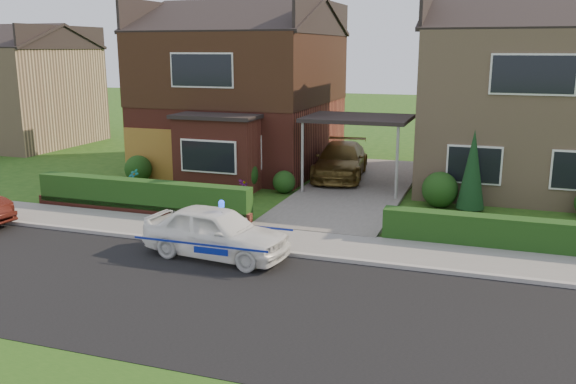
% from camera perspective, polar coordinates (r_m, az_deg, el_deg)
% --- Properties ---
extents(ground, '(120.00, 120.00, 0.00)m').
position_cam_1_polar(ground, '(13.10, -4.36, -10.18)').
color(ground, '#1E4813').
rests_on(ground, ground).
extents(road, '(60.00, 6.00, 0.02)m').
position_cam_1_polar(road, '(13.10, -4.36, -10.18)').
color(road, black).
rests_on(road, ground).
extents(kerb, '(60.00, 0.16, 0.12)m').
position_cam_1_polar(kerb, '(15.73, 0.02, -5.81)').
color(kerb, '#9E9993').
rests_on(kerb, ground).
extents(sidewalk, '(60.00, 2.00, 0.10)m').
position_cam_1_polar(sidewalk, '(16.68, 1.19, -4.72)').
color(sidewalk, slate).
rests_on(sidewalk, ground).
extents(driveway, '(3.80, 12.00, 0.12)m').
position_cam_1_polar(driveway, '(23.11, 6.40, 0.36)').
color(driveway, '#666059').
rests_on(driveway, ground).
extents(house_left, '(7.50, 9.53, 7.25)m').
position_cam_1_polar(house_left, '(27.11, -4.20, 10.33)').
color(house_left, maroon).
rests_on(house_left, ground).
extents(house_right, '(7.50, 8.06, 7.25)m').
position_cam_1_polar(house_right, '(25.08, 21.39, 8.88)').
color(house_right, tan).
rests_on(house_right, ground).
extents(carport_link, '(3.80, 3.00, 2.77)m').
position_cam_1_polar(carport_link, '(22.63, 6.55, 6.75)').
color(carport_link, black).
rests_on(carport_link, ground).
extents(garage_door, '(2.20, 0.10, 2.10)m').
position_cam_1_polar(garage_door, '(25.05, -12.85, 3.42)').
color(garage_door, '#92631F').
rests_on(garage_door, ground).
extents(dwarf_wall, '(7.70, 0.25, 0.36)m').
position_cam_1_polar(dwarf_wall, '(20.10, -13.69, -1.57)').
color(dwarf_wall, maroon).
rests_on(dwarf_wall, ground).
extents(hedge_left, '(7.50, 0.55, 0.90)m').
position_cam_1_polar(hedge_left, '(20.26, -13.43, -1.96)').
color(hedge_left, black).
rests_on(hedge_left, ground).
extents(hedge_right, '(7.50, 0.55, 0.80)m').
position_cam_1_polar(hedge_right, '(17.20, 21.36, -5.27)').
color(hedge_right, black).
rests_on(hedge_right, ground).
extents(shrub_left_far, '(1.08, 1.08, 1.08)m').
position_cam_1_polar(shrub_left_far, '(24.89, -13.84, 2.11)').
color(shrub_left_far, black).
rests_on(shrub_left_far, ground).
extents(shrub_left_mid, '(1.32, 1.32, 1.32)m').
position_cam_1_polar(shrub_left_mid, '(22.60, -4.46, 1.66)').
color(shrub_left_mid, black).
rests_on(shrub_left_mid, ground).
extents(shrub_left_near, '(0.84, 0.84, 0.84)m').
position_cam_1_polar(shrub_left_near, '(22.36, -0.37, 0.94)').
color(shrub_left_near, black).
rests_on(shrub_left_near, ground).
extents(shrub_right_near, '(1.20, 1.20, 1.20)m').
position_cam_1_polar(shrub_right_near, '(20.99, 14.03, 0.22)').
color(shrub_right_near, black).
rests_on(shrub_right_near, ground).
extents(conifer_a, '(0.90, 0.90, 2.60)m').
position_cam_1_polar(conifer_a, '(20.60, 16.86, 1.79)').
color(conifer_a, black).
rests_on(conifer_a, ground).
extents(neighbour_left, '(6.50, 7.00, 5.20)m').
position_cam_1_polar(neighbour_left, '(36.76, -23.87, 8.13)').
color(neighbour_left, tan).
rests_on(neighbour_left, ground).
extents(police_car, '(3.53, 3.99, 1.47)m').
position_cam_1_polar(police_car, '(15.60, -6.75, -3.77)').
color(police_car, white).
rests_on(police_car, ground).
extents(driveway_car, '(2.44, 4.88, 1.36)m').
position_cam_1_polar(driveway_car, '(24.63, 4.95, 2.96)').
color(driveway_car, brown).
rests_on(driveway_car, driveway).
extents(potted_plant_a, '(0.53, 0.45, 0.85)m').
position_cam_1_polar(potted_plant_a, '(23.18, -14.18, 0.99)').
color(potted_plant_a, gray).
rests_on(potted_plant_a, ground).
extents(potted_plant_b, '(0.57, 0.56, 0.81)m').
position_cam_1_polar(potted_plant_b, '(22.78, -6.95, 1.04)').
color(potted_plant_b, gray).
rests_on(potted_plant_b, ground).
extents(potted_plant_c, '(0.45, 0.45, 0.74)m').
position_cam_1_polar(potted_plant_c, '(21.25, -4.23, 0.11)').
color(potted_plant_c, gray).
rests_on(potted_plant_c, ground).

